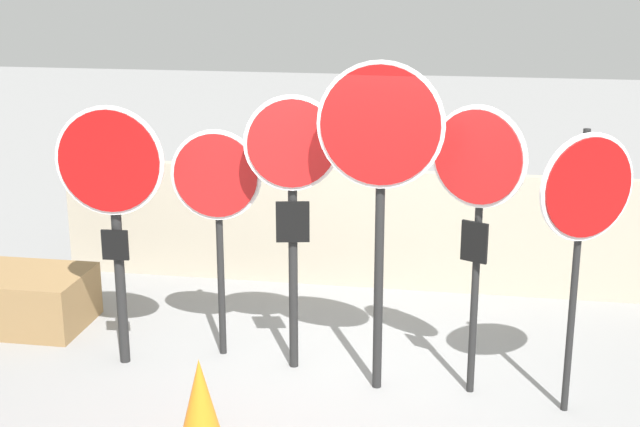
% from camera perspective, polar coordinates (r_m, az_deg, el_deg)
% --- Properties ---
extents(ground_plane, '(40.00, 40.00, 0.00)m').
position_cam_1_polar(ground_plane, '(7.43, 1.53, -10.41)').
color(ground_plane, gray).
extents(fence_back, '(6.66, 0.12, 1.25)m').
position_cam_1_polar(fence_back, '(9.19, 3.48, -1.01)').
color(fence_back, '#A89E89').
rests_on(fence_back, ground).
extents(stop_sign_0, '(0.89, 0.17, 2.21)m').
position_cam_1_polar(stop_sign_0, '(7.32, -13.17, 1.49)').
color(stop_sign_0, black).
rests_on(stop_sign_0, ground).
extents(stop_sign_1, '(0.76, 0.13, 1.98)m').
position_cam_1_polar(stop_sign_1, '(7.35, -6.63, 1.43)').
color(stop_sign_1, black).
rests_on(stop_sign_1, ground).
extents(stop_sign_2, '(0.75, 0.19, 2.30)m').
position_cam_1_polar(stop_sign_2, '(7.02, -1.78, 2.24)').
color(stop_sign_2, black).
rests_on(stop_sign_2, ground).
extents(stop_sign_3, '(0.95, 0.14, 2.61)m').
position_cam_1_polar(stop_sign_3, '(6.59, 3.87, 3.80)').
color(stop_sign_3, black).
rests_on(stop_sign_3, ground).
extents(stop_sign_4, '(0.70, 0.36, 2.29)m').
position_cam_1_polar(stop_sign_4, '(6.67, 10.05, 1.89)').
color(stop_sign_4, black).
rests_on(stop_sign_4, ground).
extents(stop_sign_5, '(0.68, 0.43, 2.17)m').
position_cam_1_polar(stop_sign_5, '(6.56, 16.63, 0.58)').
color(stop_sign_5, black).
rests_on(stop_sign_5, ground).
extents(traffic_cone_0, '(0.39, 0.39, 0.68)m').
position_cam_1_polar(traffic_cone_0, '(6.34, -7.66, -12.06)').
color(traffic_cone_0, black).
rests_on(traffic_cone_0, ground).
extents(storage_crate, '(1.18, 0.84, 0.51)m').
position_cam_1_polar(storage_crate, '(8.77, -18.44, -5.21)').
color(storage_crate, olive).
rests_on(storage_crate, ground).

